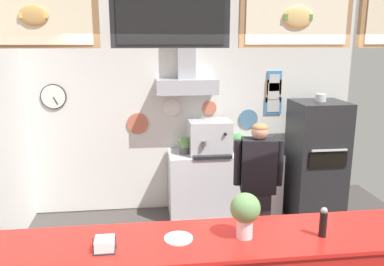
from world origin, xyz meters
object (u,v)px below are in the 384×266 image
potted_sage (238,142)px  pepper_grinder (323,222)px  potted_basil (184,144)px  potted_rosemary (259,143)px  pizza_oven (316,161)px  shop_worker (257,190)px  espresso_machine (210,137)px  condiment_plate (178,238)px  napkin_holder (105,245)px  basil_vase (245,212)px

potted_sage → pepper_grinder: 2.59m
potted_basil → potted_rosemary: potted_basil is taller
pizza_oven → potted_basil: bearing=171.9°
shop_worker → espresso_machine: (-0.32, 1.26, 0.29)m
shop_worker → condiment_plate: (-0.97, -1.22, 0.14)m
pizza_oven → pepper_grinder: bearing=-113.3°
espresso_machine → potted_basil: size_ratio=2.36×
pizza_oven → espresso_machine: 1.50m
pizza_oven → shop_worker: bearing=-137.7°
napkin_holder → pepper_grinder: bearing=0.1°
espresso_machine → potted_basil: espresso_machine is taller
condiment_plate → pepper_grinder: pepper_grinder is taller
basil_vase → pepper_grinder: (0.59, -0.06, -0.09)m
espresso_machine → potted_sage: espresso_machine is taller
pizza_oven → basil_vase: (-1.59, -2.27, 0.38)m
potted_sage → napkin_holder: potted_sage is taller
shop_worker → potted_basil: shop_worker is taller
potted_sage → potted_basil: (-0.76, -0.01, -0.01)m
pizza_oven → potted_sage: 1.09m
pizza_oven → potted_basil: 1.82m
basil_vase → pepper_grinder: size_ratio=1.48×
condiment_plate → potted_rosemary: bearing=61.5°
pizza_oven → potted_rosemary: (-0.73, 0.26, 0.22)m
basil_vase → pepper_grinder: basil_vase is taller
espresso_machine → pepper_grinder: bearing=-80.4°
potted_rosemary → napkin_holder: bearing=-126.1°
espresso_machine → potted_rosemary: bearing=1.4°
potted_sage → basil_vase: basil_vase is taller
espresso_machine → basil_vase: espresso_machine is taller
potted_rosemary → pepper_grinder: pepper_grinder is taller
pizza_oven → napkin_holder: pizza_oven is taller
shop_worker → condiment_plate: 1.56m
potted_sage → condiment_plate: bearing=-112.9°
espresso_machine → condiment_plate: (-0.65, -2.48, -0.14)m
napkin_holder → basil_vase: size_ratio=0.47×
basil_vase → condiment_plate: basil_vase is taller
potted_rosemary → espresso_machine: bearing=-178.6°
espresso_machine → napkin_holder: bearing=-114.6°
pepper_grinder → basil_vase: bearing=174.2°
shop_worker → pepper_grinder: shop_worker is taller
shop_worker → potted_basil: 1.45m
pepper_grinder → potted_sage: bearing=90.6°
pizza_oven → condiment_plate: (-2.09, -2.25, 0.18)m
potted_basil → potted_sage: bearing=0.5°
espresso_machine → pepper_grinder: size_ratio=2.42×
napkin_holder → condiment_plate: bearing=9.8°
shop_worker → potted_rosemary: 1.35m
pepper_grinder → espresso_machine: bearing=99.6°
espresso_machine → potted_rosemary: 0.72m
potted_basil → pepper_grinder: pepper_grinder is taller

